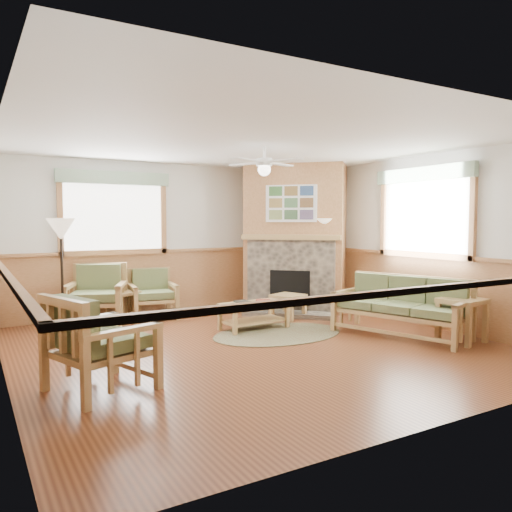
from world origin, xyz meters
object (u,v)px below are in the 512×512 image
armchair_back_right (153,294)px  armchair_left (101,342)px  end_table_sofa (462,320)px  footstool (288,307)px  coffee_table (254,316)px  armchair_back_left (96,295)px  floor_lamp_left (62,278)px  sofa (400,307)px  floor_lamp_right (325,266)px  end_table_chairs (123,306)px

armchair_back_right → armchair_left: bearing=-108.8°
end_table_sofa → footstool: 2.82m
armchair_back_right → coffee_table: 1.95m
armchair_back_left → floor_lamp_left: 0.99m
coffee_table → footstool: bearing=20.5°
sofa → armchair_back_left: (-3.62, 3.00, 0.05)m
footstool → floor_lamp_right: size_ratio=0.28×
coffee_table → floor_lamp_left: 2.85m
floor_lamp_left → sofa: bearing=-28.8°
armchair_left → end_table_chairs: 3.47m
sofa → end_table_chairs: size_ratio=3.75×
armchair_back_left → end_table_sofa: 5.51m
sofa → armchair_left: 4.28m
sofa → armchair_back_right: 4.09m
sofa → coffee_table: (-1.59, 1.49, -0.23)m
coffee_table → floor_lamp_left: (-2.65, 0.84, 0.65)m
coffee_table → floor_lamp_right: size_ratio=0.60×
armchair_back_left → end_table_chairs: armchair_back_left is taller
armchair_back_right → footstool: size_ratio=1.75×
armchair_back_left → end_table_sofa: size_ratio=1.59×
armchair_left → footstool: bearing=-78.3°
armchair_left → floor_lamp_left: floor_lamp_left is taller
sofa → armchair_left: armchair_left is taller
armchair_back_left → floor_lamp_right: size_ratio=0.56×
armchair_back_left → end_table_chairs: (0.45, 0.10, -0.23)m
coffee_table → end_table_sofa: 2.99m
armchair_back_left → coffee_table: size_ratio=0.94×
footstool → floor_lamp_left: floor_lamp_left is taller
sofa → end_table_sofa: (0.47, -0.68, -0.13)m
armchair_back_left → armchair_left: (-0.65, -3.17, -0.00)m
armchair_back_left → armchair_left: armchair_back_left is taller
sofa → footstool: sofa is taller
sofa → floor_lamp_left: floor_lamp_left is taller
coffee_table → floor_lamp_left: size_ratio=0.60×
armchair_back_right → end_table_chairs: (-0.51, 0.00, -0.17)m
footstool → floor_lamp_left: (-3.56, 0.43, 0.65)m
sofa → armchair_back_left: armchair_back_left is taller
sofa → floor_lamp_right: size_ratio=1.09×
armchair_back_left → floor_lamp_left: (-0.61, -0.68, 0.37)m
armchair_back_right → sofa: bearing=-42.0°
armchair_back_left → coffee_table: 2.55m
sofa → footstool: size_ratio=3.90×
armchair_back_right → floor_lamp_left: size_ratio=0.49×
end_table_sofa → floor_lamp_left: 5.61m
armchair_back_left → end_table_chairs: 0.52m
armchair_left → footstool: size_ratio=2.00×
sofa → armchair_back_left: size_ratio=1.94×
coffee_table → end_table_chairs: bearing=130.7°
armchair_back_left → armchair_back_right: 0.98m
floor_lamp_right → sofa: bearing=-94.8°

